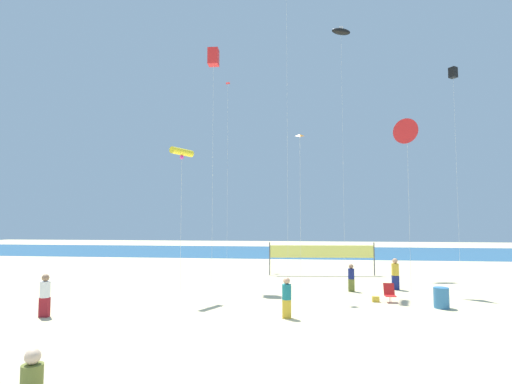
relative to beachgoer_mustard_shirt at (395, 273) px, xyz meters
name	(u,v)px	position (x,y,z in m)	size (l,w,h in m)	color
ground_plane	(266,315)	(-6.89, -6.97, -0.97)	(120.00, 120.00, 0.00)	beige
ocean_band	(291,252)	(-6.89, 27.42, -0.96)	(120.00, 20.00, 0.01)	#28608C
beachgoer_mustard_shirt	(395,273)	(0.00, 0.00, 0.00)	(0.41, 0.41, 1.81)	navy
beachgoer_navy_shirt	(351,277)	(-2.61, -0.88, -0.15)	(0.35, 0.35, 1.53)	olive
beachgoer_white_shirt	(45,294)	(-16.04, -8.48, -0.02)	(0.40, 0.40, 1.76)	maroon
beachgoer_teal_shirt	(287,296)	(-6.00, -7.49, -0.08)	(0.38, 0.38, 1.66)	gold
folding_beach_chair	(390,292)	(-1.08, -3.60, -0.50)	(0.52, 0.65, 0.89)	red
trash_barrel	(441,298)	(0.98, -4.77, -0.50)	(0.68, 0.68, 0.93)	teal
volleyball_net	(322,253)	(-3.97, 5.59, 0.67)	(7.68, 0.74, 2.40)	#4C4C51
beach_handbag	(376,299)	(-1.77, -3.71, -0.83)	(0.34, 0.17, 0.27)	gold
kite_red_delta	(407,132)	(0.87, 0.04, 8.31)	(1.52, 1.25, 10.03)	silver
kite_red_diamond	(228,99)	(-12.05, 10.87, 14.12)	(0.50, 0.50, 16.65)	silver
kite_yellow_tube	(182,153)	(-11.72, -3.71, 6.68)	(0.98, 1.54, 7.86)	silver
kite_orange_diamond	(300,142)	(-5.44, -2.43, 7.33)	(0.40, 0.41, 8.81)	silver
kite_black_box	(453,74)	(7.02, 9.35, 15.07)	(0.75, 0.75, 16.53)	silver
kite_black_inflatable	(341,32)	(-1.99, 8.88, 18.86)	(1.70, 0.85, 20.31)	silver
kite_red_box	(213,58)	(-11.24, 1.50, 14.05)	(0.72, 0.72, 15.61)	silver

